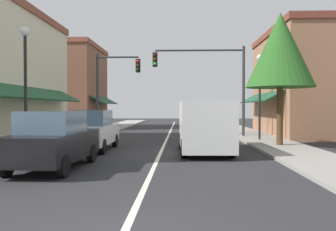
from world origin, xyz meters
TOP-DOWN VIEW (x-y plane):
  - ground_plane at (0.00, 18.00)m, footprint 80.00×80.00m
  - sidewalk_left at (-5.50, 18.00)m, footprint 2.60×56.00m
  - sidewalk_right at (5.50, 18.00)m, footprint 2.60×56.00m
  - lane_center_stripe at (0.00, 18.00)m, footprint 0.14×52.00m
  - storefront_right_block at (9.49, 20.00)m, footprint 6.70×10.20m
  - storefront_far_left at (-8.98, 28.00)m, footprint 5.67×8.20m
  - parked_car_nearest_left at (-3.04, 6.05)m, footprint 1.87×4.15m
  - parked_car_second_left at (-3.09, 10.84)m, footprint 1.80×4.11m
  - van_in_lane at (1.81, 10.20)m, footprint 2.10×5.22m
  - traffic_signal_mast_arm at (2.77, 17.94)m, footprint 5.83×0.50m
  - traffic_signal_left_corner at (-3.82, 19.14)m, footprint 3.02×0.50m
  - street_lamp_left_near at (-5.15, 8.88)m, footprint 0.36×0.36m
  - street_lamp_right_mid at (5.20, 15.16)m, footprint 0.36×0.36m
  - tree_right_near at (5.53, 12.34)m, footprint 3.21×3.21m

SIDE VIEW (x-z plane):
  - ground_plane at x=0.00m, z-range 0.00..0.00m
  - lane_center_stripe at x=0.00m, z-range 0.00..0.01m
  - sidewalk_left at x=-5.50m, z-range 0.00..0.12m
  - sidewalk_right at x=5.50m, z-range 0.00..0.12m
  - parked_car_nearest_left at x=-3.04m, z-range -0.01..1.76m
  - parked_car_second_left at x=-3.09m, z-range -0.01..1.76m
  - van_in_lane at x=1.81m, z-range 0.09..2.21m
  - street_lamp_right_mid at x=5.20m, z-range 0.83..5.65m
  - street_lamp_left_near at x=-5.15m, z-range 0.85..5.84m
  - storefront_right_block at x=9.49m, z-range 0.00..7.12m
  - traffic_signal_left_corner at x=-3.82m, z-range 0.88..6.42m
  - storefront_far_left at x=-8.98m, z-range 0.00..7.62m
  - traffic_signal_mast_arm at x=2.77m, z-range 1.10..6.87m
  - tree_right_near at x=5.53m, z-range 1.39..7.77m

